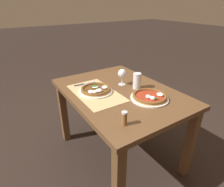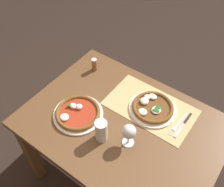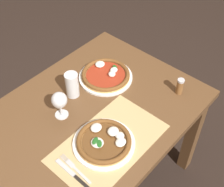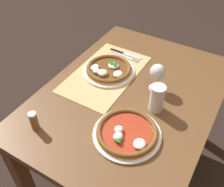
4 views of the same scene
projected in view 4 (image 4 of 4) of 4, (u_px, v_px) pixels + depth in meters
ground_plane at (125, 169)px, 1.89m from camera, size 24.00×24.00×0.00m
dining_table at (129, 108)px, 1.46m from camera, size 1.19×0.87×0.74m
paper_placemat at (105, 74)px, 1.51m from camera, size 0.56×0.33×0.00m
pizza_near at (109, 70)px, 1.50m from camera, size 0.30×0.30×0.05m
pizza_far at (127, 133)px, 1.16m from camera, size 0.31×0.31×0.05m
wine_glass at (157, 73)px, 1.34m from camera, size 0.08×0.08×0.16m
pint_glass at (157, 99)px, 1.25m from camera, size 0.07×0.07×0.15m
fork at (125, 56)px, 1.62m from camera, size 0.03×0.20×0.00m
knife at (125, 54)px, 1.65m from camera, size 0.02×0.22×0.01m
pepper_shaker at (34, 121)px, 1.18m from camera, size 0.04×0.04×0.10m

